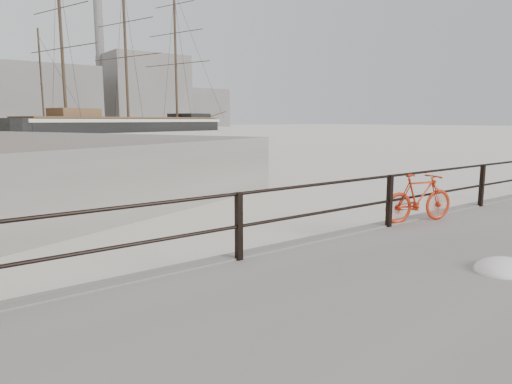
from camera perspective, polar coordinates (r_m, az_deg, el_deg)
ground at (r=12.22m, az=25.48°, el=-3.11°), size 400.00×400.00×0.00m
guardrail at (r=12.02m, az=26.38°, el=0.75°), size 28.00×0.10×1.00m
bicycle at (r=9.66m, az=19.71°, el=-0.69°), size 1.63×0.65×0.98m
barque_black at (r=98.17m, az=-15.58°, el=7.25°), size 64.65×37.89×34.67m
schooner_mid at (r=90.56m, az=-28.63°, el=6.37°), size 28.03×17.22×19.02m
industrial_west at (r=148.79m, az=-25.56°, el=10.65°), size 32.00×18.00×18.00m
industrial_mid at (r=164.44m, az=-13.73°, el=12.07°), size 26.00×20.00×24.00m
industrial_east at (r=179.02m, az=-7.44°, el=10.37°), size 20.00×16.00×14.00m
smokestack at (r=165.30m, az=-18.87°, el=15.31°), size 2.80×2.80×44.00m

